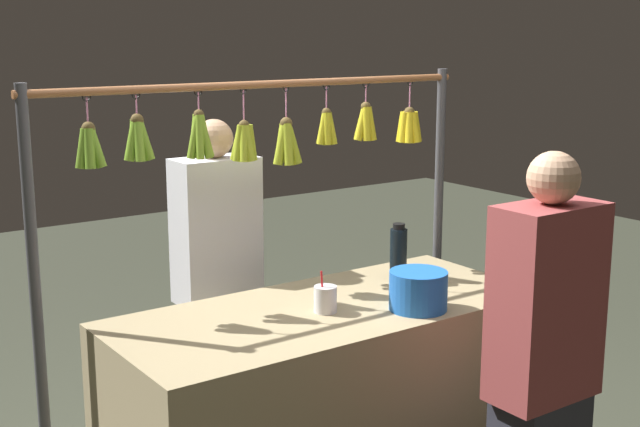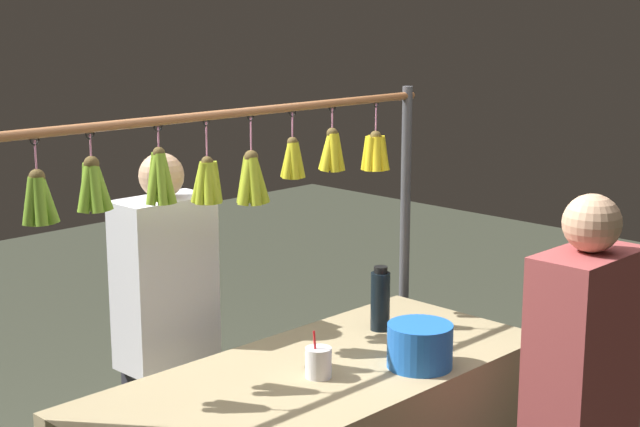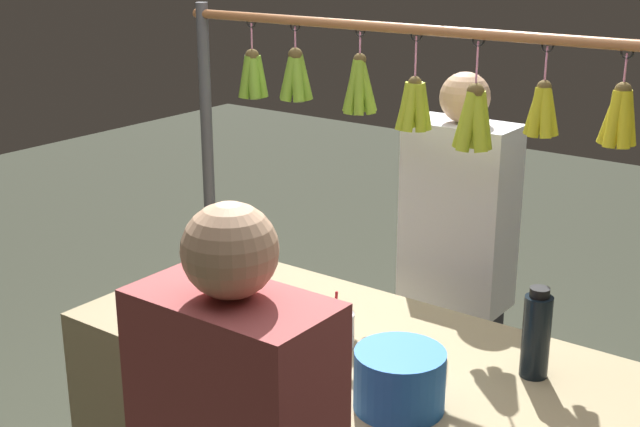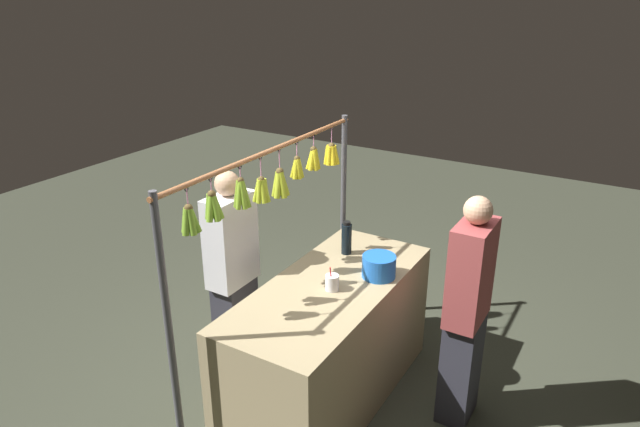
{
  "view_description": "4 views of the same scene",
  "coord_description": "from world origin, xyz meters",
  "px_view_note": "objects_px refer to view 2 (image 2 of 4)",
  "views": [
    {
      "loc": [
        1.9,
        2.62,
        1.96
      ],
      "look_at": [
        0.04,
        0.0,
        1.28
      ],
      "focal_mm": 48.39,
      "sensor_mm": 36.0,
      "label": 1
    },
    {
      "loc": [
        2.23,
        2.19,
        2.12
      ],
      "look_at": [
        -0.01,
        0.0,
        1.45
      ],
      "focal_mm": 54.38,
      "sensor_mm": 36.0,
      "label": 2
    },
    {
      "loc": [
        -1.25,
        1.88,
        2.03
      ],
      "look_at": [
        0.14,
        0.0,
        1.27
      ],
      "focal_mm": 48.97,
      "sensor_mm": 36.0,
      "label": 3
    },
    {
      "loc": [
        2.85,
        1.63,
        2.75
      ],
      "look_at": [
        0.12,
        0.0,
        1.45
      ],
      "focal_mm": 32.0,
      "sensor_mm": 36.0,
      "label": 4
    }
  ],
  "objects_px": {
    "water_bottle": "(380,300)",
    "drink_cup": "(318,362)",
    "blue_bucket": "(420,346)",
    "vendor_person": "(168,355)"
  },
  "relations": [
    {
      "from": "drink_cup",
      "to": "vendor_person",
      "type": "distance_m",
      "value": 0.81
    },
    {
      "from": "water_bottle",
      "to": "blue_bucket",
      "type": "height_order",
      "value": "water_bottle"
    },
    {
      "from": "water_bottle",
      "to": "drink_cup",
      "type": "height_order",
      "value": "water_bottle"
    },
    {
      "from": "water_bottle",
      "to": "drink_cup",
      "type": "distance_m",
      "value": 0.55
    },
    {
      "from": "water_bottle",
      "to": "blue_bucket",
      "type": "distance_m",
      "value": 0.41
    },
    {
      "from": "vendor_person",
      "to": "blue_bucket",
      "type": "bearing_deg",
      "value": 110.13
    },
    {
      "from": "blue_bucket",
      "to": "vendor_person",
      "type": "height_order",
      "value": "vendor_person"
    },
    {
      "from": "water_bottle",
      "to": "vendor_person",
      "type": "distance_m",
      "value": 0.86
    },
    {
      "from": "water_bottle",
      "to": "drink_cup",
      "type": "relative_size",
      "value": 1.53
    },
    {
      "from": "blue_bucket",
      "to": "vendor_person",
      "type": "bearing_deg",
      "value": -69.87
    }
  ]
}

